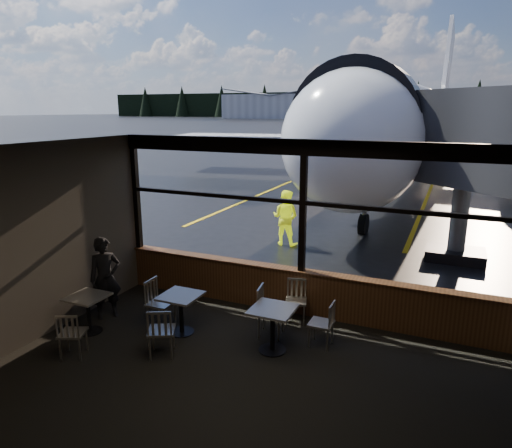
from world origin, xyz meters
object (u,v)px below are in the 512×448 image
Objects in this scene: cafe_table_left at (89,314)px; ground_crew at (285,218)px; airliner at (423,76)px; chair_left_s at (73,333)px; chair_mid_w at (161,304)px; chair_mid_s at (162,331)px; cafe_table_mid at (181,314)px; jet_bridge at (496,171)px; cone_nose at (363,222)px; chair_near_w at (271,312)px; passenger at (105,278)px; cafe_table_near at (273,330)px; chair_near_e at (321,324)px; chair_near_n at (296,302)px.

ground_crew is at bearing 78.82° from cafe_table_left.
chair_left_s is (-3.42, -22.43, -5.36)m from airliner.
chair_mid_s is at bearing 33.99° from chair_mid_w.
cafe_table_mid is 0.45× the size of ground_crew.
cone_nose is at bearing 154.15° from jet_bridge.
jet_bridge is at bearing 28.78° from chair_left_s.
cone_nose is (2.07, 8.96, -0.24)m from chair_mid_w.
cafe_table_mid reaches higher than cafe_table_left.
cafe_table_left is at bearing 92.61° from chair_left_s.
jet_bridge is 14.76× the size of cafe_table_mid.
passenger is at bearing -88.49° from chair_near_w.
airliner reaches higher than chair_near_w.
jet_bridge is 6.80× the size of passenger.
chair_left_s is at bearing -104.95° from cone_nose.
cafe_table_near is at bearing 12.28° from cafe_table_left.
passenger is at bearing 129.48° from chair_mid_s.
chair_near_e is 1.00× the size of chair_near_n.
cafe_table_near is 0.56m from chair_near_w.
jet_bridge is 23.94× the size of cone_nose.
airliner is 80.75× the size of cone_nose.
chair_near_n is 3.76m from passenger.
chair_left_s reaches higher than cafe_table_near.
chair_left_s is 0.51× the size of passenger.
jet_bridge reaches higher than cafe_table_left.
cafe_table_near is (-0.43, -20.93, -5.38)m from airliner.
chair_near_w is (-0.23, 0.51, 0.08)m from cafe_table_near.
chair_near_n is at bearing 116.87° from chair_mid_w.
cafe_table_near is at bearing -116.59° from jet_bridge.
cafe_table_near is at bearing 88.60° from chair_mid_w.
chair_mid_s is 1.93× the size of cone_nose.
chair_mid_s is at bearing -4.95° from cafe_table_left.
jet_bridge is 14.13× the size of cafe_table_near.
chair_near_n is (3.37, 1.95, 0.06)m from cafe_table_left.
jet_bridge reaches higher than cafe_table_near.
chair_mid_w is 9.19m from cone_nose.
chair_near_n is 2.67m from chair_mid_s.
cafe_table_near is 0.48× the size of passenger.
ground_crew reaches higher than passenger.
ground_crew reaches higher than cone_nose.
cafe_table_mid is at bearing 103.27° from chair_near_e.
airliner is at bearing 57.35° from chair_left_s.
cafe_table_left is at bearing -131.40° from passenger.
jet_bridge is 9.20m from cafe_table_mid.
cafe_table_left is (-6.93, -7.85, -2.08)m from jet_bridge.
ground_crew is (0.97, 7.59, 0.43)m from chair_left_s.
cafe_table_left is 3.38m from chair_near_w.
cafe_table_left is (-1.58, -0.66, -0.02)m from cafe_table_mid.
cafe_table_left reaches higher than cone_nose.
chair_mid_w reaches higher than chair_mid_s.
cafe_table_mid is 0.90× the size of chair_near_e.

